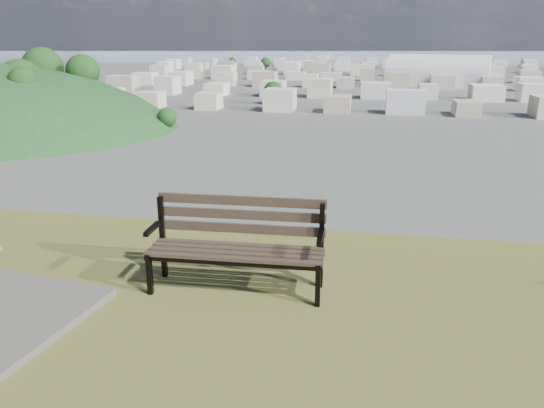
# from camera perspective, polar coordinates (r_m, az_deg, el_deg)

# --- Properties ---
(park_bench) EXTENTS (1.77, 0.62, 0.91)m
(park_bench) POSITION_cam_1_polar(r_m,az_deg,el_deg) (5.35, -3.72, -3.85)
(park_bench) COLOR #3C3223
(park_bench) RESTS_ON hilltop_mesa
(arena) EXTENTS (58.58, 34.97, 23.12)m
(arena) POSITION_cam_1_polar(r_m,az_deg,el_deg) (321.75, 17.36, 12.93)
(arena) COLOR silver
(arena) RESTS_ON ground
(city_blocks) EXTENTS (395.00, 361.00, 7.00)m
(city_blocks) POSITION_cam_1_polar(r_m,az_deg,el_deg) (397.40, 10.66, 13.88)
(city_blocks) COLOR silver
(city_blocks) RESTS_ON ground
(city_trees) EXTENTS (406.52, 387.20, 9.98)m
(city_trees) POSITION_cam_1_polar(r_m,az_deg,el_deg) (323.15, 5.80, 13.53)
(city_trees) COLOR #37281B
(city_trees) RESTS_ON ground
(bay_water) EXTENTS (2400.00, 700.00, 0.12)m
(bay_water) POSITION_cam_1_polar(r_m,az_deg,el_deg) (902.65, 10.80, 15.59)
(bay_water) COLOR #808FA3
(bay_water) RESTS_ON ground
(far_hills) EXTENTS (2050.00, 340.00, 60.00)m
(far_hills) POSITION_cam_1_polar(r_m,az_deg,el_deg) (1406.50, 8.31, 17.38)
(far_hills) COLOR #8492A4
(far_hills) RESTS_ON ground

